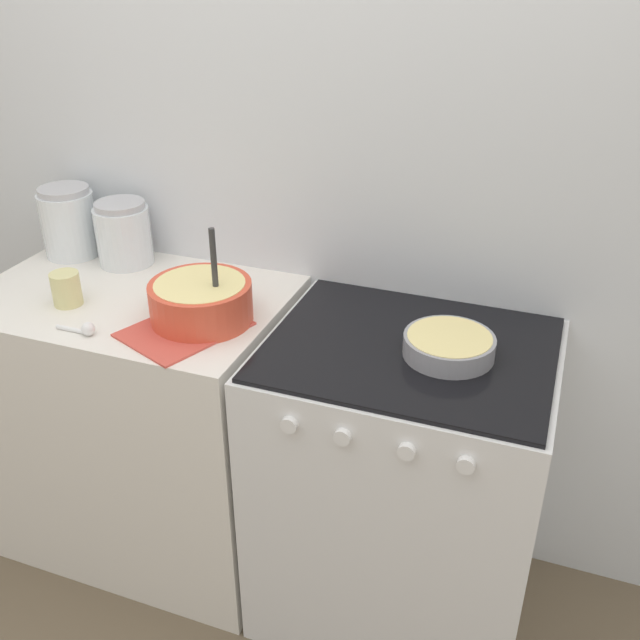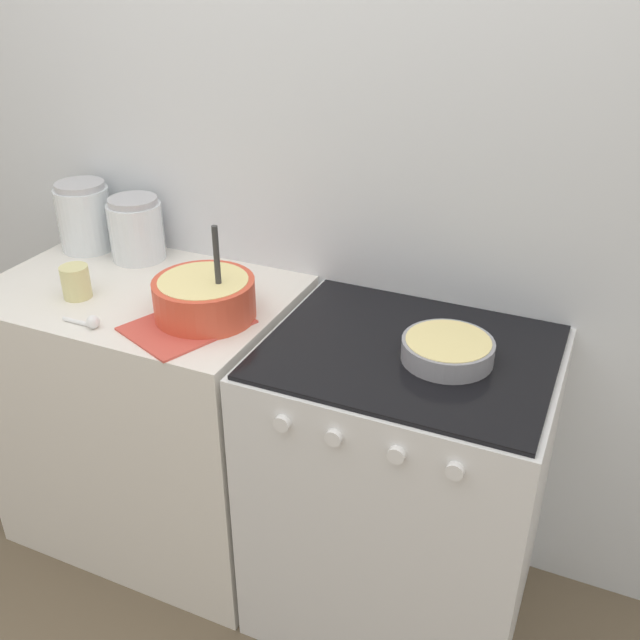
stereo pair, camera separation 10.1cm
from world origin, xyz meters
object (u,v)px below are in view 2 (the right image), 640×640
object	(u,v)px
mixing_bowl	(204,296)
baking_pan	(448,349)
storage_jar_middle	(137,233)
tin_can	(76,282)
storage_jar_left	(85,221)
stove	(400,487)

from	to	relation	value
mixing_bowl	baking_pan	bearing A→B (deg)	4.26
mixing_bowl	storage_jar_middle	distance (m)	0.48
storage_jar_middle	tin_can	bearing A→B (deg)	-88.38
baking_pan	storage_jar_middle	world-z (taller)	storage_jar_middle
tin_can	storage_jar_left	bearing A→B (deg)	124.94
baking_pan	storage_jar_left	xyz separation A→B (m)	(-1.27, 0.21, 0.07)
stove	mixing_bowl	world-z (taller)	mixing_bowl
mixing_bowl	storage_jar_left	distance (m)	0.66
stove	mixing_bowl	bearing A→B (deg)	-173.98
storage_jar_left	storage_jar_middle	bearing A→B (deg)	0.00
stove	storage_jar_left	bearing A→B (deg)	170.45
mixing_bowl	storage_jar_left	world-z (taller)	mixing_bowl
mixing_bowl	tin_can	xyz separation A→B (m)	(-0.40, -0.05, -0.02)
mixing_bowl	storage_jar_middle	size ratio (longest dim) A/B	1.37
mixing_bowl	stove	bearing A→B (deg)	6.02
mixing_bowl	storage_jar_left	size ratio (longest dim) A/B	1.23
storage_jar_middle	storage_jar_left	bearing A→B (deg)	180.00
mixing_bowl	tin_can	size ratio (longest dim) A/B	2.89
baking_pan	tin_can	size ratio (longest dim) A/B	2.38
stove	storage_jar_middle	distance (m)	1.13
storage_jar_middle	tin_can	xyz separation A→B (m)	(0.01, -0.30, -0.04)
stove	baking_pan	distance (m)	0.49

